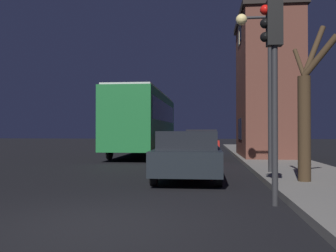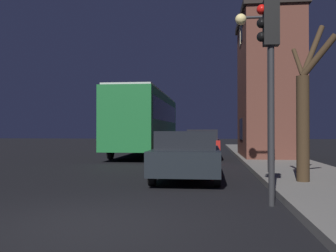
{
  "view_description": "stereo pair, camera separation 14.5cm",
  "coord_description": "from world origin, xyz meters",
  "px_view_note": "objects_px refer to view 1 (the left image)",
  "views": [
    {
      "loc": [
        1.78,
        -5.73,
        1.48
      ],
      "look_at": [
        0.3,
        8.78,
        1.65
      ],
      "focal_mm": 40.0,
      "sensor_mm": 36.0,
      "label": 1
    },
    {
      "loc": [
        1.93,
        -5.71,
        1.48
      ],
      "look_at": [
        0.3,
        8.78,
        1.65
      ],
      "focal_mm": 40.0,
      "sensor_mm": 36.0,
      "label": 2
    }
  ],
  "objects_px": {
    "bus": "(145,119)",
    "traffic_light": "(273,58)",
    "streetlamp": "(260,66)",
    "bare_tree": "(306,112)",
    "car_near_lane": "(188,154)",
    "car_mid_lane": "(202,144)"
  },
  "relations": [
    {
      "from": "streetlamp",
      "to": "bare_tree",
      "type": "distance_m",
      "value": 2.8
    },
    {
      "from": "bus",
      "to": "car_mid_lane",
      "type": "bearing_deg",
      "value": -36.58
    },
    {
      "from": "car_near_lane",
      "to": "bus",
      "type": "bearing_deg",
      "value": 105.87
    },
    {
      "from": "traffic_light",
      "to": "car_near_lane",
      "type": "relative_size",
      "value": 0.94
    },
    {
      "from": "bus",
      "to": "car_near_lane",
      "type": "distance_m",
      "value": 11.71
    },
    {
      "from": "car_mid_lane",
      "to": "car_near_lane",
      "type": "bearing_deg",
      "value": -91.97
    },
    {
      "from": "streetlamp",
      "to": "traffic_light",
      "type": "height_order",
      "value": "streetlamp"
    },
    {
      "from": "bare_tree",
      "to": "car_mid_lane",
      "type": "distance_m",
      "value": 10.25
    },
    {
      "from": "traffic_light",
      "to": "car_mid_lane",
      "type": "bearing_deg",
      "value": 97.14
    },
    {
      "from": "bare_tree",
      "to": "car_near_lane",
      "type": "height_order",
      "value": "bare_tree"
    },
    {
      "from": "car_mid_lane",
      "to": "traffic_light",
      "type": "bearing_deg",
      "value": -82.86
    },
    {
      "from": "traffic_light",
      "to": "bare_tree",
      "type": "xyz_separation_m",
      "value": [
        1.3,
        2.56,
        -0.95
      ]
    },
    {
      "from": "bus",
      "to": "streetlamp",
      "type": "bearing_deg",
      "value": -61.88
    },
    {
      "from": "traffic_light",
      "to": "bus",
      "type": "bearing_deg",
      "value": 108.6
    },
    {
      "from": "bus",
      "to": "traffic_light",
      "type": "bearing_deg",
      "value": -71.4
    },
    {
      "from": "streetlamp",
      "to": "bus",
      "type": "distance_m",
      "value": 11.65
    },
    {
      "from": "bare_tree",
      "to": "streetlamp",
      "type": "bearing_deg",
      "value": 112.04
    },
    {
      "from": "traffic_light",
      "to": "bus",
      "type": "xyz_separation_m",
      "value": [
        -5.02,
        14.91,
        -0.72
      ]
    },
    {
      "from": "car_mid_lane",
      "to": "bus",
      "type": "bearing_deg",
      "value": 143.42
    },
    {
      "from": "streetlamp",
      "to": "bare_tree",
      "type": "bearing_deg",
      "value": -67.96
    },
    {
      "from": "traffic_light",
      "to": "bare_tree",
      "type": "height_order",
      "value": "bare_tree"
    },
    {
      "from": "car_near_lane",
      "to": "car_mid_lane",
      "type": "height_order",
      "value": "car_mid_lane"
    }
  ]
}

